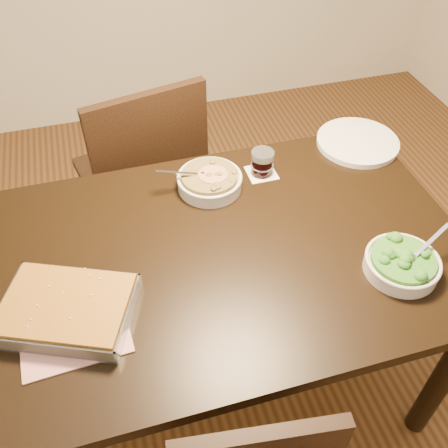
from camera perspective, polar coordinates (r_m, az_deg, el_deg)
The scene contains 10 objects.
ground at distance 2.06m, azimuth 0.13°, elevation -17.08°, with size 4.00×4.00×0.00m, color #442713.
table at distance 1.51m, azimuth 0.16°, elevation -5.32°, with size 1.40×0.90×0.75m.
magazine_a at distance 1.31m, azimuth -16.68°, elevation -12.01°, with size 0.26×0.19×0.01m, color #B1323A.
coaster at distance 1.70m, azimuth 4.31°, elevation 5.84°, with size 0.10×0.10×0.00m, color white.
stew_bowl at distance 1.62m, azimuth -1.66°, elevation 5.00°, with size 0.24×0.21×0.08m.
broccoli_bowl at distance 1.45m, azimuth 19.69°, elevation -4.25°, with size 0.23×0.21×0.08m.
baking_dish at distance 1.33m, azimuth -17.51°, elevation -9.27°, with size 0.39×0.35×0.06m.
wine_tumbler at distance 1.67m, azimuth 4.39°, elevation 7.07°, with size 0.08×0.08×0.09m.
dinner_plate at distance 1.88m, azimuth 15.02°, elevation 9.05°, with size 0.29×0.29×0.02m, color silver.
chair_far at distance 2.06m, azimuth -9.07°, elevation 5.81°, with size 0.53×0.53×0.95m.
Camera 1 is at (-0.27, -0.93, 1.82)m, focal length 40.00 mm.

